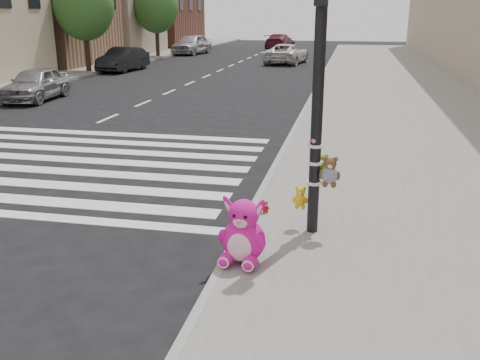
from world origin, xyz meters
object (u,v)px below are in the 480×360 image
(signal_pole, at_px, (319,122))
(car_white_near, at_px, (287,54))
(red_teddy, at_px, (265,207))
(pink_bunny, at_px, (243,235))
(car_dark_far, at_px, (123,59))
(car_silver_far, at_px, (36,84))

(signal_pole, distance_m, car_white_near, 28.56)
(signal_pole, bearing_deg, red_teddy, 144.31)
(pink_bunny, height_order, car_dark_far, car_dark_far)
(pink_bunny, distance_m, car_silver_far, 16.23)
(signal_pole, relative_size, car_silver_far, 1.09)
(car_dark_far, bearing_deg, car_white_near, 41.82)
(signal_pole, height_order, red_teddy, signal_pole)
(car_white_near, bearing_deg, pink_bunny, 103.58)
(pink_bunny, bearing_deg, car_silver_far, 136.16)
(signal_pole, height_order, car_silver_far, signal_pole)
(signal_pole, relative_size, car_dark_far, 0.98)
(pink_bunny, relative_size, red_teddy, 4.61)
(pink_bunny, bearing_deg, signal_pole, 61.15)
(pink_bunny, bearing_deg, car_white_near, 101.40)
(signal_pole, bearing_deg, car_silver_far, 135.71)
(car_dark_far, bearing_deg, red_teddy, -56.86)
(signal_pole, distance_m, pink_bunny, 1.95)
(car_dark_far, distance_m, car_white_near, 10.81)
(red_teddy, distance_m, car_dark_far, 24.08)
(car_silver_far, height_order, car_dark_far, car_dark_far)
(pink_bunny, bearing_deg, red_teddy, 95.47)
(pink_bunny, xyz_separation_m, red_teddy, (0.00, 1.80, -0.27))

